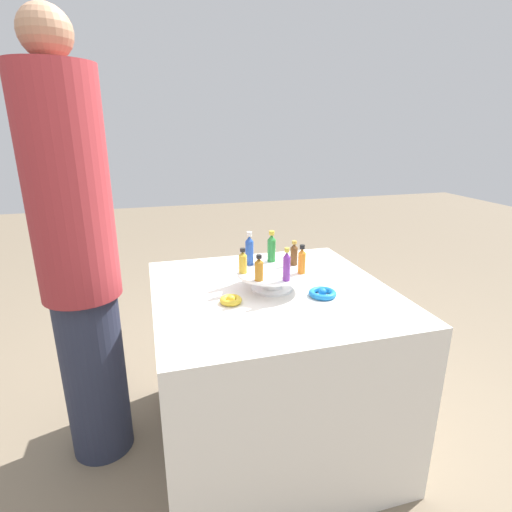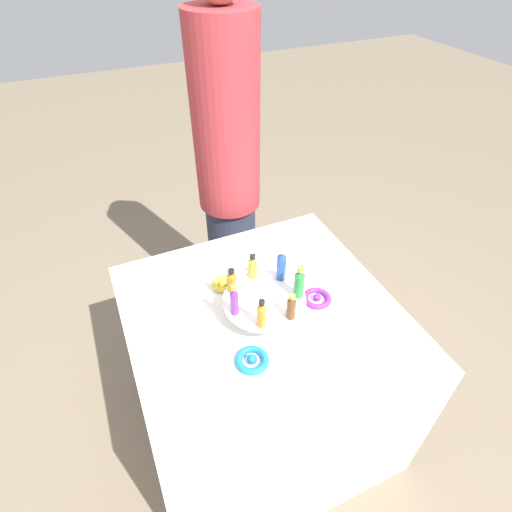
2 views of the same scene
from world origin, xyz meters
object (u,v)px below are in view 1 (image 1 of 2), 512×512
Objects in this scene: display_stand at (272,277)px; ribbon_bow_gold at (231,300)px; ribbon_bow_blue at (322,293)px; bottle_brown at (294,254)px; ribbon_bow_purple at (262,270)px; person_figure at (78,259)px; bottle_orange at (302,260)px; bottle_purple at (287,266)px; bottle_blue at (249,250)px; bottle_amber at (259,269)px; bottle_green at (272,247)px; bottle_gold at (243,262)px.

display_stand reaches higher than ribbon_bow_gold.
display_stand is 0.22m from ribbon_bow_blue.
bottle_brown reaches higher than ribbon_bow_purple.
person_figure reaches higher than display_stand.
bottle_orange is 0.10m from bottle_purple.
bottle_blue is 1.41× the size of bottle_amber.
bottle_green is at bearing 22.04° from bottle_orange.
bottle_green is 0.33m from ribbon_bow_gold.
ribbon_bow_purple is (0.20, -0.14, -0.12)m from bottle_gold.
bottle_gold is at bearing 47.75° from bottle_purple.
person_figure is at bearing 70.48° from bottle_purple.
bottle_orange is 0.88m from person_figure.
ribbon_bow_gold is 0.62m from person_figure.
bottle_blue is 1.68× the size of ribbon_bow_gold.
ribbon_bow_gold is at bearing 89.53° from bottle_amber.
bottle_purple reaches higher than bottle_orange.
ribbon_bow_blue is at bearing -113.92° from bottle_gold.
bottle_amber is 0.96× the size of ribbon_bow_purple.
ribbon_bow_blue is at bearing -155.30° from ribbon_bow_purple.
bottle_green is at bearing -29.39° from bottle_amber.
bottle_amber is (-0.10, -0.04, -0.00)m from bottle_gold.
bottle_blue is 0.35m from ribbon_bow_blue.
ribbon_bow_purple is at bearing -0.05° from bottle_purple.
display_stand is 0.15m from bottle_green.
ribbon_bow_blue is (-0.03, -0.25, -0.12)m from bottle_amber.
bottle_blue is at bearing -33.33° from ribbon_bow_gold.
bottle_amber is (-0.09, 0.08, 0.07)m from display_stand.
bottle_blue reaches higher than ribbon_bow_gold.
bottle_brown is at bearing -29.39° from bottle_purple.
bottle_brown is at bearing -55.11° from bottle_amber.
person_figure is (0.14, 0.63, 0.02)m from bottle_gold.
bottle_gold is at bearing 86.32° from display_stand.
person_figure reaches higher than bottle_purple.
display_stand is at bearing -93.68° from bottle_gold.
ribbon_bow_blue is at bearing -160.05° from bottle_brown.
ribbon_bow_purple is at bearing -18.55° from bottle_amber.
display_stand reaches higher than ribbon_bow_blue.
ribbon_bow_blue is at bearing -97.40° from bottle_amber.
bottle_amber is 0.92× the size of ribbon_bow_blue.
bottle_blue is 0.08× the size of person_figure.
ribbon_bow_purple is at bearing 15.87° from person_figure.
bottle_orange is at bearing -84.39° from ribbon_bow_gold.
bottle_brown is 1.03× the size of bottle_amber.
bottle_amber is at bearing -157.96° from bottle_gold.
bottle_purple is 1.22× the size of ribbon_bow_purple.
ribbon_bow_blue is (-0.13, -0.29, -0.12)m from bottle_gold.
bottle_green is 1.23× the size of ribbon_bow_blue.
ribbon_bow_blue is at bearing -91.18° from bottle_purple.
bottle_orange is at bearing -55.11° from bottle_purple.
display_stand is 3.44× the size of ribbon_bow_gold.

